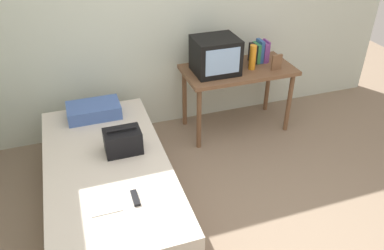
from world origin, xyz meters
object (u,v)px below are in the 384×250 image
object	(u,v)px
bed	(110,186)
tv	(215,55)
desk	(238,76)
handbag	(123,141)
book_row	(259,52)
magazine	(104,200)
picture_frame	(277,62)
remote_dark	(135,198)
water_bottle	(253,57)
pillow	(94,110)

from	to	relation	value
bed	tv	bearing A→B (deg)	33.45
desk	handbag	distance (m)	1.54
book_row	handbag	world-z (taller)	book_row
book_row	magazine	xyz separation A→B (m)	(-1.87, -1.35, -0.35)
handbag	picture_frame	bearing A→B (deg)	18.40
handbag	bed	bearing A→B (deg)	-146.09
desk	picture_frame	world-z (taller)	picture_frame
bed	remote_dark	size ratio (longest dim) A/B	12.82
desk	remote_dark	size ratio (longest dim) A/B	7.44
water_bottle	picture_frame	world-z (taller)	water_bottle
bed	remote_dark	bearing A→B (deg)	-74.28
bed	tv	xyz separation A→B (m)	(1.25, 0.83, 0.67)
handbag	magazine	world-z (taller)	handbag
bed	magazine	size ratio (longest dim) A/B	6.90
bed	book_row	distance (m)	2.11
desk	pillow	distance (m)	1.53
pillow	water_bottle	bearing A→B (deg)	0.52
picture_frame	handbag	bearing A→B (deg)	-161.60
handbag	magazine	xyz separation A→B (m)	(-0.24, -0.53, -0.10)
water_bottle	pillow	size ratio (longest dim) A/B	0.52
bed	picture_frame	xyz separation A→B (m)	(1.88, 0.68, 0.57)
picture_frame	handbag	distance (m)	1.82
bed	handbag	bearing A→B (deg)	33.91
water_bottle	handbag	distance (m)	1.65
picture_frame	magazine	xyz separation A→B (m)	(-1.95, -1.10, -0.32)
desk	pillow	world-z (taller)	desk
remote_dark	water_bottle	bearing A→B (deg)	39.83
desk	remote_dark	bearing A→B (deg)	-136.42
desk	handbag	world-z (taller)	desk
magazine	remote_dark	bearing A→B (deg)	-16.06
remote_dark	picture_frame	bearing A→B (deg)	33.74
bed	desk	world-z (taller)	desk
tv	water_bottle	bearing A→B (deg)	-7.86
bed	book_row	world-z (taller)	book_row
pillow	magazine	bearing A→B (deg)	-93.45
bed	water_bottle	distance (m)	1.92
desk	handbag	size ratio (longest dim) A/B	3.87
pillow	remote_dark	world-z (taller)	pillow
picture_frame	handbag	world-z (taller)	picture_frame
book_row	magazine	distance (m)	2.34
handbag	remote_dark	distance (m)	0.60
picture_frame	remote_dark	xyz separation A→B (m)	(-1.74, -1.16, -0.32)
tv	magazine	size ratio (longest dim) A/B	1.52
tv	remote_dark	size ratio (longest dim) A/B	2.82
book_row	remote_dark	bearing A→B (deg)	-139.69
tv	picture_frame	size ratio (longest dim) A/B	2.70
desk	magazine	world-z (taller)	desk
desk	book_row	bearing A→B (deg)	18.49
bed	desk	size ratio (longest dim) A/B	1.72
pillow	handbag	distance (m)	0.67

